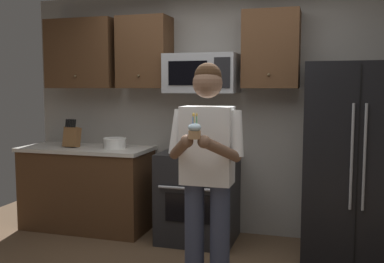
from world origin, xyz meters
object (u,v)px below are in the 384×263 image
object	(u,v)px
knife_block	(72,137)
person	(207,166)
microwave	(202,74)
oven_range	(198,196)
bowl_large_white	(115,143)
refrigerator	(355,162)
cupcake	(195,131)

from	to	relation	value
knife_block	person	xyz separation A→B (m)	(1.84, -1.12, -0.04)
microwave	knife_block	size ratio (longest dim) A/B	2.31
oven_range	bowl_large_white	size ratio (longest dim) A/B	3.77
oven_range	knife_block	bearing A→B (deg)	-178.82
refrigerator	bowl_large_white	xyz separation A→B (m)	(-2.45, 0.05, 0.08)
oven_range	person	world-z (taller)	person
person	cupcake	xyz separation A→B (m)	(0.00, -0.33, 0.30)
knife_block	cupcake	distance (m)	2.35
person	refrigerator	bearing A→B (deg)	44.92
knife_block	person	bearing A→B (deg)	-31.36
oven_range	microwave	size ratio (longest dim) A/B	1.26
person	knife_block	bearing A→B (deg)	148.64
cupcake	bowl_large_white	bearing A→B (deg)	131.94
refrigerator	knife_block	bearing A→B (deg)	179.82
microwave	refrigerator	distance (m)	1.72
refrigerator	cupcake	size ratio (longest dim) A/B	10.35
knife_block	person	size ratio (longest dim) A/B	0.18
microwave	person	distance (m)	1.51
refrigerator	cupcake	distance (m)	1.86
oven_range	refrigerator	xyz separation A→B (m)	(1.50, -0.04, 0.44)
refrigerator	knife_block	world-z (taller)	refrigerator
microwave	person	xyz separation A→B (m)	(0.39, -1.27, -0.72)
bowl_large_white	cupcake	distance (m)	2.02
oven_range	cupcake	xyz separation A→B (m)	(0.39, -1.48, 0.83)
refrigerator	bowl_large_white	bearing A→B (deg)	178.85
person	oven_range	bearing A→B (deg)	108.69
person	cupcake	size ratio (longest dim) A/B	10.13
refrigerator	bowl_large_white	distance (m)	2.45
oven_range	knife_block	size ratio (longest dim) A/B	2.91
oven_range	bowl_large_white	world-z (taller)	bowl_large_white
oven_range	cupcake	world-z (taller)	cupcake
person	microwave	bearing A→B (deg)	107.03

